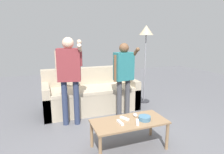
{
  "coord_description": "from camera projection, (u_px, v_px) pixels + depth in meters",
  "views": [
    {
      "loc": [
        -1.02,
        -2.27,
        1.57
      ],
      "look_at": [
        0.0,
        0.46,
        0.95
      ],
      "focal_mm": 30.51,
      "sensor_mm": 36.0,
      "label": 1
    }
  ],
  "objects": [
    {
      "name": "ground_plane",
      "position": [
        123.0,
        147.0,
        2.76
      ],
      "size": [
        12.0,
        12.0,
        0.0
      ],
      "primitive_type": "plane",
      "color": "slate"
    },
    {
      "name": "couch",
      "position": [
        91.0,
        95.0,
        4.15
      ],
      "size": [
        1.98,
        0.83,
        0.88
      ],
      "color": "#B7A88E",
      "rests_on": "ground"
    },
    {
      "name": "coffee_table",
      "position": [
        129.0,
        124.0,
        2.66
      ],
      "size": [
        1.05,
        0.49,
        0.42
      ],
      "color": "#997551",
      "rests_on": "ground"
    },
    {
      "name": "snack_bowl",
      "position": [
        145.0,
        118.0,
        2.66
      ],
      "size": [
        0.17,
        0.17,
        0.06
      ],
      "primitive_type": "cylinder",
      "color": "teal",
      "rests_on": "coffee_table"
    },
    {
      "name": "game_remote_nunchuk",
      "position": [
        135.0,
        115.0,
        2.79
      ],
      "size": [
        0.06,
        0.09,
        0.05
      ],
      "color": "white",
      "rests_on": "coffee_table"
    },
    {
      "name": "floor_lamp",
      "position": [
        146.0,
        36.0,
        4.36
      ],
      "size": [
        0.33,
        0.33,
        1.82
      ],
      "color": "#2D2D33",
      "rests_on": "ground"
    },
    {
      "name": "player_right",
      "position": [
        124.0,
        72.0,
        3.58
      ],
      "size": [
        0.45,
        0.31,
        1.45
      ],
      "color": "#47474C",
      "rests_on": "ground"
    },
    {
      "name": "player_left",
      "position": [
        69.0,
        71.0,
        3.27
      ],
      "size": [
        0.46,
        0.39,
        1.56
      ],
      "color": "#2D3856",
      "rests_on": "ground"
    },
    {
      "name": "game_remote_wand_near",
      "position": [
        125.0,
        118.0,
        2.69
      ],
      "size": [
        0.1,
        0.15,
        0.03
      ],
      "color": "white",
      "rests_on": "coffee_table"
    },
    {
      "name": "game_remote_wand_far",
      "position": [
        120.0,
        123.0,
        2.56
      ],
      "size": [
        0.05,
        0.15,
        0.03
      ],
      "color": "white",
      "rests_on": "coffee_table"
    },
    {
      "name": "game_remote_wand_spare",
      "position": [
        138.0,
        122.0,
        2.57
      ],
      "size": [
        0.1,
        0.16,
        0.03
      ],
      "color": "white",
      "rests_on": "coffee_table"
    }
  ]
}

